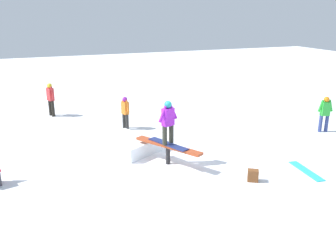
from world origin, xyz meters
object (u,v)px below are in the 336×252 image
(rail_feature, at_px, (168,147))
(main_rider_on_rail, at_px, (168,123))
(bystander_red, at_px, (51,98))
(bystander_orange, at_px, (125,111))
(backpack_on_snow, at_px, (253,176))
(loose_snowboard_cyan, at_px, (306,171))
(bystander_green, at_px, (325,112))

(rail_feature, bearing_deg, main_rider_on_rail, 0.00)
(bystander_red, bearing_deg, main_rider_on_rail, 1.38)
(rail_feature, distance_m, bystander_orange, 4.01)
(rail_feature, distance_m, bystander_red, 7.66)
(backpack_on_snow, bearing_deg, loose_snowboard_cyan, -148.69)
(backpack_on_snow, bearing_deg, bystander_green, -119.40)
(rail_feature, xyz_separation_m, bystander_orange, (-3.99, -0.28, 0.19))
(rail_feature, xyz_separation_m, loose_snowboard_cyan, (2.06, 3.65, -0.54))
(main_rider_on_rail, xyz_separation_m, bystander_red, (-7.09, -2.90, -0.49))
(main_rider_on_rail, relative_size, backpack_on_snow, 4.52)
(bystander_green, bearing_deg, loose_snowboard_cyan, -125.63)
(main_rider_on_rail, distance_m, loose_snowboard_cyan, 4.40)
(bystander_orange, xyz_separation_m, loose_snowboard_cyan, (6.05, 3.93, -0.73))
(bystander_red, relative_size, bystander_orange, 1.13)
(rail_feature, height_order, bystander_green, bystander_green)
(bystander_green, bearing_deg, bystander_red, 160.60)
(bystander_green, height_order, backpack_on_snow, bystander_green)
(bystander_red, height_order, backpack_on_snow, bystander_red)
(rail_feature, distance_m, bystander_green, 6.95)
(rail_feature, height_order, loose_snowboard_cyan, rail_feature)
(loose_snowboard_cyan, distance_m, backpack_on_snow, 1.88)
(bystander_green, distance_m, loose_snowboard_cyan, 4.37)
(rail_feature, distance_m, loose_snowboard_cyan, 4.23)
(rail_feature, bearing_deg, bystander_orange, 154.42)
(backpack_on_snow, bearing_deg, bystander_red, -30.88)
(bystander_green, bearing_deg, rail_feature, -160.28)
(bystander_red, bearing_deg, bystander_green, 36.30)
(main_rider_on_rail, xyz_separation_m, bystander_orange, (-3.99, -0.28, -0.59))
(main_rider_on_rail, distance_m, bystander_green, 6.97)
(main_rider_on_rail, xyz_separation_m, backpack_on_snow, (2.04, 1.78, -1.16))
(bystander_red, xyz_separation_m, backpack_on_snow, (9.13, 4.68, -0.68))
(main_rider_on_rail, height_order, loose_snowboard_cyan, main_rider_on_rail)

